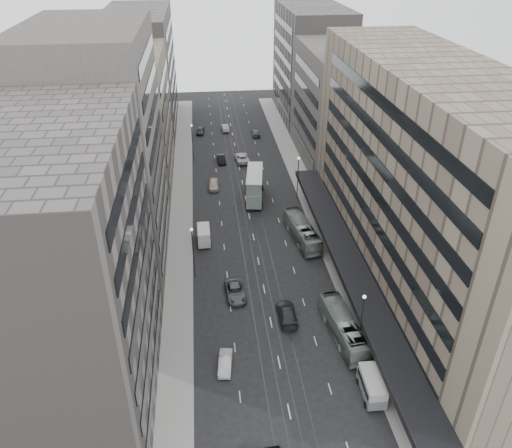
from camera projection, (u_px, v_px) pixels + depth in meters
name	position (u px, v px, depth m)	size (l,w,h in m)	color
ground	(272.00, 327.00, 63.68)	(220.00, 220.00, 0.00)	black
sidewalk_right	(306.00, 191.00, 96.91)	(4.00, 125.00, 0.15)	gray
sidewalk_left	(182.00, 197.00, 94.60)	(4.00, 125.00, 0.15)	gray
department_store	(428.00, 187.00, 65.02)	(19.20, 60.00, 30.00)	gray
building_right_mid	(340.00, 107.00, 104.20)	(15.00, 28.00, 24.00)	#48433E
building_right_far	(311.00, 64.00, 128.88)	(15.00, 32.00, 28.00)	#5F5A55
building_left_a	(61.00, 283.00, 47.14)	(15.00, 28.00, 30.00)	#5F5A55
building_left_b	(102.00, 154.00, 69.25)	(15.00, 26.00, 34.00)	#48433E
building_left_c	(127.00, 121.00, 94.66)	(15.00, 28.00, 25.00)	gray
building_left_d	(141.00, 71.00, 122.16)	(15.00, 38.00, 28.00)	#5F5A55
lamp_right_near	(362.00, 317.00, 57.69)	(0.44, 0.44, 8.32)	#262628
lamp_right_far	(298.00, 173.00, 91.95)	(0.44, 0.44, 8.32)	#262628
lamp_left_near	(193.00, 247.00, 70.38)	(0.44, 0.44, 8.32)	#262628
lamp_left_far	(192.00, 138.00, 107.21)	(0.44, 0.44, 8.32)	#262628
bus_near	(343.00, 327.00, 61.43)	(2.66, 11.38, 3.17)	gray
bus_far	(302.00, 231.00, 80.91)	(2.80, 11.96, 3.33)	gray
double_decker	(255.00, 185.00, 92.62)	(4.24, 10.38, 5.52)	gray
vw_microbus	(372.00, 385.00, 53.71)	(2.34, 4.90, 2.61)	slate
panel_van	(204.00, 235.00, 80.16)	(2.22, 4.41, 2.76)	beige
sedan_1	(225.00, 363.00, 57.53)	(1.47, 4.21, 1.39)	silver
sedan_2	(235.00, 291.00, 68.81)	(2.56, 5.55, 1.54)	#515153
sedan_3	(287.00, 313.00, 64.79)	(2.33, 5.74, 1.67)	#262729
sedan_4	(214.00, 184.00, 97.77)	(1.97, 4.89, 1.67)	beige
sedan_5	(221.00, 159.00, 108.81)	(1.61, 4.62, 1.52)	black
sedan_6	(242.00, 158.00, 109.20)	(2.82, 6.12, 1.70)	silver
sedan_7	(256.00, 133.00, 123.16)	(1.92, 4.73, 1.37)	#545456
sedan_8	(201.00, 131.00, 124.25)	(1.80, 4.48, 1.53)	#2B2B2E
sedan_9	(225.00, 128.00, 126.15)	(1.66, 4.76, 1.57)	#B0AA91
pedestrian	(366.00, 351.00, 58.71)	(0.62, 0.41, 1.69)	black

